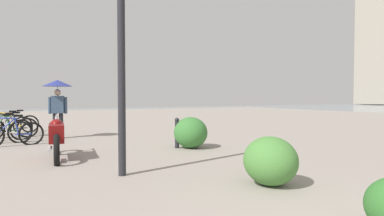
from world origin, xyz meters
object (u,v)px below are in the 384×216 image
Objects in this scene: motorcycle at (56,137)px; bicycle_black at (11,128)px; bicycle_white at (1,132)px; bicycle_silver at (15,124)px; lamppost at (121,17)px; bicycle_green at (4,130)px; bollard_mid at (177,132)px; bollard_near at (277,162)px; bicycle_blue at (11,134)px; pedestrian at (58,92)px; bicycle_yellow at (8,125)px.

bicycle_black is (4.99, 0.99, -0.14)m from motorcycle.
bicycle_silver is (3.34, -0.40, 0.00)m from bicycle_white.
lamppost is 7.26m from bicycle_green.
bicycle_silver is 7.80m from bollard_mid.
motorcycle is 6.83m from bicycle_silver.
bicycle_blue is at bearing 29.38° from bollard_near.
pedestrian is at bearing 3.76° from lamppost.
lamppost is 6.45m from pedestrian.
bicycle_blue is at bearing 19.26° from motorcycle.
bicycle_silver is at bearing -7.31° from bicycle_green.
bicycle_yellow is 0.86× the size of pedestrian.
pedestrian is at bearing 34.92° from bollard_mid.
lamppost reaches higher than bicycle_silver.
bollard_near is at bearing -158.65° from bicycle_yellow.
lamppost is 5.93m from bicycle_blue.
bicycle_blue reaches higher than bollard_mid.
bicycle_silver is 0.87× the size of pedestrian.
lamppost is at bearing -159.40° from motorcycle.
pedestrian reaches higher than bicycle_yellow.
bollard_mid is at bearing -148.98° from bicycle_silver.
lamppost reaches higher than bicycle_black.
bicycle_black reaches higher than bollard_near.
bicycle_blue and bicycle_white have the same top height.
pedestrian is (-2.81, -1.31, 1.24)m from bicycle_silver.
lamppost is 2.48× the size of bicycle_white.
lamppost is at bearing 136.60° from bollard_mid.
bicycle_black is (1.56, -0.26, 0.00)m from bicycle_white.
bicycle_green is (1.43, 0.24, 0.00)m from bicycle_blue.
bicycle_white and bicycle_green have the same top height.
bollard_near is at bearing -153.68° from bicycle_green.
motorcycle is 1.23× the size of bicycle_blue.
motorcycle is at bearing -164.03° from bicycle_green.
bicycle_silver is (4.06, -0.10, 0.00)m from bicycle_blue.
bollard_near is (-1.85, -2.06, -2.51)m from lamppost.
pedestrian reaches higher than bicycle_green.
bicycle_white is at bearing 170.50° from bicycle_black.
lamppost reaches higher than bollard_near.
bicycle_blue and bicycle_yellow have the same top height.
bollard_near is (-10.33, -4.04, 0.03)m from bicycle_yellow.
motorcycle is at bearing -160.74° from bicycle_blue.
lamppost reaches higher than bicycle_blue.
bicycle_green reaches higher than bollard_mid.
bicycle_silver reaches higher than bollard_near.
motorcycle is at bearing -168.81° from bicycle_black.
bicycle_black is (7.32, 1.86, -2.53)m from lamppost.
bicycle_green is at bearing 15.97° from motorcycle.
motorcycle reaches higher than bicycle_silver.
bicycle_blue is at bearing 19.89° from lamppost.
motorcycle is 1.23× the size of bicycle_black.
bicycle_black is 6.43m from bollard_mid.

